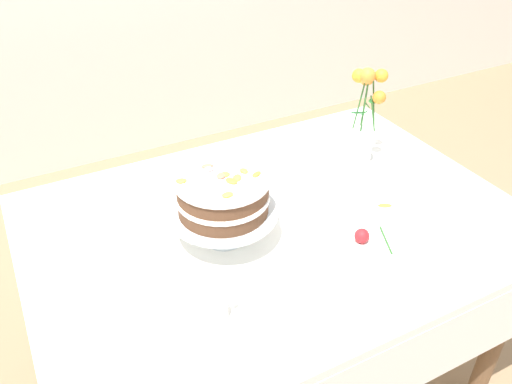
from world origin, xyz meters
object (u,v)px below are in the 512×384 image
at_px(cake_stand, 224,215).
at_px(fallen_rose, 363,236).
at_px(teacup, 211,312).
at_px(flower_vase, 365,119).
at_px(layer_cake, 223,193).
at_px(dining_table, 279,248).

height_order(cake_stand, fallen_rose, cake_stand).
bearing_deg(teacup, flower_vase, 29.74).
relative_size(layer_cake, teacup, 2.06).
height_order(dining_table, teacup, teacup).
distance_m(cake_stand, teacup, 0.29).
height_order(dining_table, flower_vase, flower_vase).
relative_size(dining_table, fallen_rose, 12.75).
bearing_deg(layer_cake, fallen_rose, -29.14).
bearing_deg(teacup, dining_table, 36.81).
bearing_deg(layer_cake, dining_table, -3.34).
bearing_deg(layer_cake, teacup, -120.77).
height_order(layer_cake, teacup, layer_cake).
relative_size(cake_stand, flower_vase, 0.86).
bearing_deg(flower_vase, teacup, -150.26).
bearing_deg(teacup, cake_stand, 59.24).
xyz_separation_m(dining_table, teacup, (-0.32, -0.24, 0.11)).
height_order(layer_cake, flower_vase, flower_vase).
distance_m(flower_vase, fallen_rose, 0.46).
height_order(cake_stand, flower_vase, flower_vase).
bearing_deg(teacup, layer_cake, 59.23).
height_order(dining_table, cake_stand, cake_stand).
bearing_deg(cake_stand, dining_table, -3.36).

